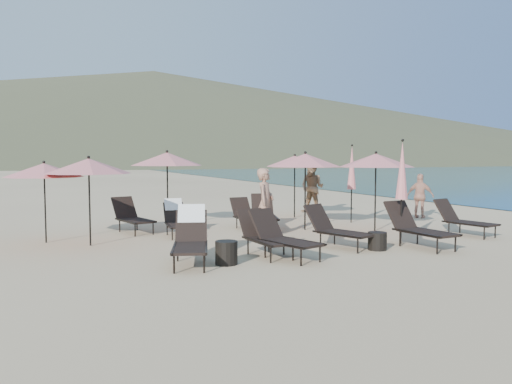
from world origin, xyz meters
name	(u,v)px	position (x,y,z in m)	size (l,w,h in m)	color
ground	(356,248)	(0.00, 0.00, 0.00)	(800.00, 800.00, 0.00)	#D6BA8C
volcanic_headland	(171,119)	(71.37, 302.62, 26.49)	(690.00, 690.00, 55.00)	brown
lounger_0	(191,236)	(-3.98, -0.06, 0.53)	(1.16, 1.88, 1.11)	black
lounger_1	(264,235)	(-2.33, 0.05, 0.44)	(0.72, 1.67, 0.94)	black
lounger_2	(283,236)	(-2.09, -0.37, 0.46)	(1.09, 1.81, 0.98)	black
lounger_3	(336,228)	(-0.40, 0.22, 0.45)	(1.16, 1.79, 0.96)	black
lounger_4	(418,227)	(1.36, -0.50, 0.48)	(0.81, 1.84, 1.03)	black
lounger_5	(463,219)	(3.73, 0.42, 0.44)	(0.92, 1.72, 0.94)	black
lounger_6	(132,216)	(-4.34, 4.54, 0.45)	(1.02, 1.76, 0.95)	black
lounger_7	(176,218)	(-3.35, 3.48, 0.45)	(0.70, 1.57, 0.95)	black
lounger_8	(247,215)	(-1.13, 3.84, 0.41)	(0.62, 1.55, 0.88)	black
lounger_9	(264,213)	(-0.68, 3.66, 0.46)	(1.15, 1.84, 0.99)	black
umbrella_open_0	(89,166)	(-5.62, 2.76, 1.89)	(1.98, 1.98, 2.13)	black
umbrella_open_1	(305,160)	(0.31, 2.98, 2.01)	(2.11, 2.11, 2.27)	black
umbrella_open_2	(376,160)	(2.01, 1.96, 2.00)	(2.11, 2.11, 2.27)	black
umbrella_open_3	(167,159)	(-3.20, 5.08, 2.04)	(2.15, 2.15, 2.31)	black
umbrella_open_4	(295,161)	(1.42, 5.72, 1.96)	(2.06, 2.06, 2.21)	black
umbrella_open_5	(44,170)	(-6.58, 3.63, 1.78)	(1.87, 1.87, 2.01)	black
umbrella_closed_0	(402,171)	(1.31, 0.02, 1.76)	(0.30, 0.30, 2.53)	black
umbrella_closed_1	(352,168)	(2.46, 3.80, 1.74)	(0.29, 0.29, 2.51)	black
side_table_0	(226,253)	(-3.39, -0.49, 0.23)	(0.44, 0.44, 0.46)	black
side_table_1	(377,241)	(0.27, -0.42, 0.20)	(0.43, 0.43, 0.41)	black
beachgoer_a	(265,203)	(-1.35, 2.12, 0.91)	(0.66, 0.43, 1.82)	#A6735A
beachgoer_b	(312,188)	(2.70, 6.70, 0.96)	(0.93, 0.73, 1.92)	#916C4B
beachgoer_c	(420,196)	(5.30, 3.82, 0.77)	(0.90, 0.37, 1.53)	tan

